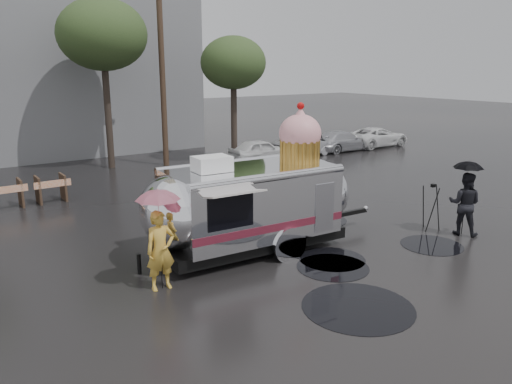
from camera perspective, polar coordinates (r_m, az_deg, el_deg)
ground at (r=13.25m, az=6.00°, el=-7.82°), size 120.00×120.00×0.00m
puddles at (r=13.38m, az=11.07°, el=-7.78°), size 6.54×7.17×0.01m
utility_pole at (r=25.53m, az=-10.67°, el=13.26°), size 1.60×0.28×9.00m
tree_mid at (r=25.58m, az=-17.15°, el=16.75°), size 4.20×4.20×8.03m
tree_right at (r=26.32m, az=-2.60°, el=14.46°), size 3.36×3.36×6.42m
barricade_row at (r=19.86m, az=-26.58°, el=-0.19°), size 4.30×0.80×1.00m
parked_cars at (r=29.40m, az=8.16°, el=5.83°), size 13.20×1.90×1.50m
airstream_trailer at (r=13.53m, az=-0.34°, el=-0.90°), size 7.55×3.00×4.07m
person_left at (r=11.50m, az=-10.86°, el=-6.59°), size 0.69×0.48×1.85m
umbrella_pink at (r=11.17m, az=-11.10°, el=-1.62°), size 1.20×1.20×2.37m
person_right at (r=16.16m, az=22.73°, el=-1.25°), size 0.87×1.05×1.90m
umbrella_black at (r=15.95m, az=23.06°, el=2.07°), size 1.06×1.06×2.27m
tripod at (r=16.27m, az=19.43°, el=-1.17°), size 0.59×0.59×1.47m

